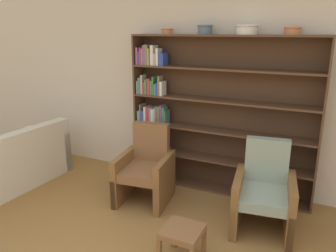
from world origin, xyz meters
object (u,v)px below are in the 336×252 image
Objects in this scene: bowl_brass at (205,29)px; couch at (10,164)px; bookshelf at (204,116)px; bowl_stoneware at (247,29)px; bowl_terracotta at (293,30)px; bowl_slate at (167,31)px; armchair_cushioned at (264,193)px; footstool at (182,234)px; armchair_leather at (146,169)px.

bowl_brass reaches higher than couch.
bookshelf is 1.25m from bowl_stoneware.
bowl_terracotta is at bearing -70.12° from couch.
bowl_slate is 1.06m from bowl_stoneware.
bowl_stoneware reaches higher than bookshelf.
armchair_cushioned is 2.70× the size of footstool.
bowl_terracotta reaches higher than bookshelf.
bowl_slate is 0.61× the size of bowl_stoneware.
bowl_slate is at bearing 180.00° from bowl_stoneware.
bowl_terracotta is 4.16m from couch.
bowl_brass is at bearing -113.69° from bookshelf.
bookshelf is at bearing -134.93° from armchair_leather.
bowl_brass reaches higher than armchair_cushioned.
armchair_cushioned is 1.10m from footstool.
couch is at bearing -149.89° from bowl_slate.
bookshelf is at bearing 66.31° from bowl_brass.
armchair_cushioned is at bearing -80.39° from couch.
couch is at bearing -159.36° from bowl_stoneware.
footstool is (0.39, -1.62, -0.74)m from bookshelf.
bowl_stoneware is 2.15m from armchair_leather.
couch is 1.66× the size of armchair_cushioned.
armchair_leather is (-0.52, -0.68, -1.75)m from bowl_brass.
bowl_terracotta is 0.56× the size of footstool.
footstool is (2.89, -0.46, -0.01)m from couch.
bowl_brass is 1.95m from armchair_leather.
armchair_cushioned reaches higher than couch.
bowl_terracotta is 2.44m from armchair_leather.
bowl_brass is 0.56× the size of footstool.
footstool is at bearing -59.77° from bowl_slate.
couch is at bearing 5.05° from armchair_leather.
bowl_terracotta is at bearing 0.00° from bowl_brass.
bowl_slate is at bearing -32.00° from armchair_cushioned.
bowl_slate is at bearing 120.23° from footstool.
bowl_slate is 0.53m from bowl_brass.
bowl_terracotta is (1.04, -0.02, 1.13)m from bookshelf.
bowl_brass is at bearing 180.00° from bowl_terracotta.
bowl_terracotta reaches higher than armchair_cushioned.
bowl_brass reaches higher than bowl_terracotta.
armchair_leather is (-0.52, -0.70, -0.61)m from bookshelf.
bookshelf is 1.14m from bowl_brass.
bowl_stoneware reaches higher than bowl_slate.
bowl_terracotta reaches higher than armchair_leather.
bowl_slate reaches higher than couch.
armchair_cushioned is (0.46, -0.68, -1.75)m from bowl_stoneware.
bowl_terracotta is at bearing 67.93° from footstool.
bookshelf reaches higher than footstool.
bowl_stoneware is 0.17× the size of couch.
bookshelf is 1.35m from armchair_cushioned.
bookshelf is at bearing -43.55° from armchair_cushioned.
bowl_stoneware is at bearing 0.00° from bowl_brass.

